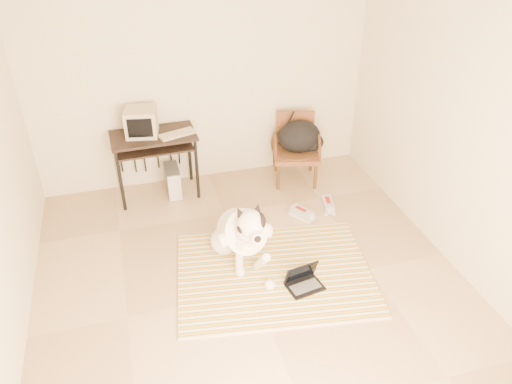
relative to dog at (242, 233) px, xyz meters
name	(u,v)px	position (x,y,z in m)	size (l,w,h in m)	color
floor	(255,292)	(0.00, -0.48, -0.33)	(4.50, 4.50, 0.00)	tan
wall_back	(202,74)	(0.00, 1.77, 1.02)	(4.50, 4.50, 0.00)	beige
wall_right	(473,135)	(2.00, -0.48, 1.02)	(4.50, 4.50, 0.00)	beige
rug	(274,273)	(0.25, -0.30, -0.32)	(2.05, 1.68, 0.02)	gold
dog	(242,233)	(0.00, 0.00, 0.00)	(0.55, 1.14, 0.83)	white
laptop	(303,281)	(0.45, -0.54, -0.25)	(0.36, 0.29, 0.23)	black
computer_desk	(154,144)	(-0.66, 1.46, 0.35)	(0.97, 0.56, 0.80)	black
crt_monitor	(141,122)	(-0.76, 1.51, 0.62)	(0.40, 0.38, 0.31)	tan
desk_keyboard	(177,134)	(-0.39, 1.39, 0.48)	(0.41, 0.15, 0.03)	tan
pc_tower	(173,181)	(-0.49, 1.44, -0.16)	(0.16, 0.38, 0.35)	#4A4A4C
rattan_chair	(296,148)	(1.05, 1.39, 0.08)	(0.66, 0.65, 0.83)	brown
backpack	(301,138)	(1.12, 1.38, 0.23)	(0.57, 0.44, 0.39)	black
sneaker_left	(302,213)	(0.84, 0.54, -0.29)	(0.25, 0.31, 0.10)	silver
sneaker_right	(328,205)	(1.19, 0.62, -0.29)	(0.18, 0.32, 0.10)	silver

